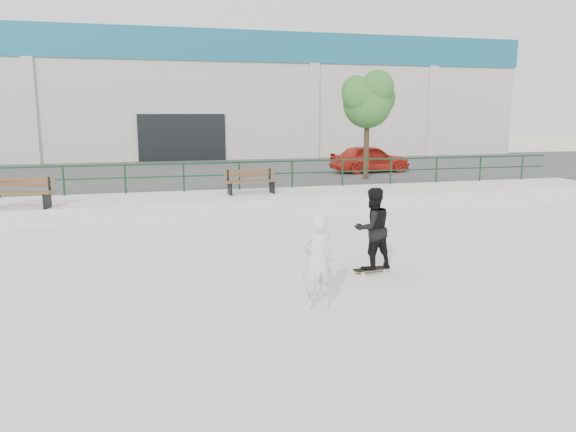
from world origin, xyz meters
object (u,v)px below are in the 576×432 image
object	(u,v)px
bench_right	(251,182)
red_car	(370,158)
tree	(368,98)
skateboard	(371,269)
bench_left	(19,193)
standing_skater	(372,228)
seated_skater	(317,261)

from	to	relation	value
bench_right	red_car	xyz separation A→B (m)	(6.84, 5.58, 0.23)
tree	skateboard	size ratio (longest dim) A/B	5.59
bench_right	tree	bearing A→B (deg)	24.64
bench_left	red_car	distance (m)	15.55
standing_skater	seated_skater	distance (m)	2.46
bench_left	bench_right	distance (m)	7.25
red_car	bench_left	bearing A→B (deg)	110.64
bench_right	standing_skater	bearing A→B (deg)	-88.28
bench_left	skateboard	world-z (taller)	bench_left
bench_right	tree	xyz separation A→B (m)	(5.60, 3.04, 2.94)
bench_right	tree	world-z (taller)	tree
red_car	standing_skater	distance (m)	15.40
skateboard	standing_skater	distance (m)	0.87
seated_skater	standing_skater	bearing A→B (deg)	-138.93
tree	red_car	size ratio (longest dim) A/B	1.19
bench_right	tree	size ratio (longest dim) A/B	0.41
red_car	standing_skater	bearing A→B (deg)	151.85
skateboard	standing_skater	size ratio (longest dim) A/B	0.47
seated_skater	tree	bearing A→B (deg)	-119.62
tree	standing_skater	size ratio (longest dim) A/B	2.65
red_car	skateboard	size ratio (longest dim) A/B	4.71
bench_right	skateboard	size ratio (longest dim) A/B	2.30
bench_right	red_car	world-z (taller)	red_car
bench_left	tree	bearing A→B (deg)	30.36
standing_skater	bench_left	bearing A→B (deg)	-52.32
skateboard	standing_skater	world-z (taller)	standing_skater
tree	red_car	distance (m)	3.92
bench_right	seated_skater	world-z (taller)	seated_skater
skateboard	seated_skater	size ratio (longest dim) A/B	0.49
bench_left	tree	world-z (taller)	tree
red_car	seated_skater	distance (m)	17.70
tree	skateboard	world-z (taller)	tree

